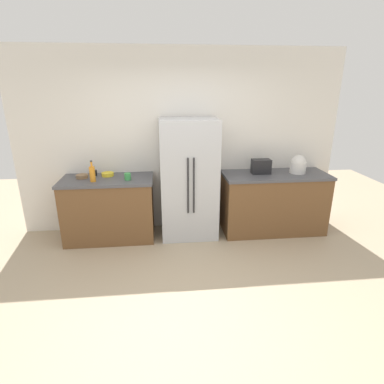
# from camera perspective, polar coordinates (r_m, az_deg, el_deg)

# --- Properties ---
(ground_plane) EXTENTS (9.85, 9.85, 0.00)m
(ground_plane) POSITION_cam_1_polar(r_m,az_deg,el_deg) (3.63, 0.09, -18.31)
(ground_plane) COLOR tan
(kitchen_back_panel) EXTENTS (4.92, 0.10, 2.75)m
(kitchen_back_panel) POSITION_cam_1_polar(r_m,az_deg,el_deg) (4.83, -2.27, 9.12)
(kitchen_back_panel) COLOR silver
(kitchen_back_panel) RESTS_ON ground_plane
(counter_left) EXTENTS (1.31, 0.67, 0.94)m
(counter_left) POSITION_cam_1_polar(r_m,az_deg,el_deg) (4.77, -14.97, -2.99)
(counter_left) COLOR brown
(counter_left) RESTS_ON ground_plane
(counter_right) EXTENTS (1.59, 0.67, 0.94)m
(counter_right) POSITION_cam_1_polar(r_m,az_deg,el_deg) (5.01, 14.73, -1.87)
(counter_right) COLOR brown
(counter_right) RESTS_ON ground_plane
(refrigerator) EXTENTS (0.83, 0.64, 1.77)m
(refrigerator) POSITION_cam_1_polar(r_m,az_deg,el_deg) (4.59, -0.59, 2.33)
(refrigerator) COLOR #B7BABF
(refrigerator) RESTS_ON ground_plane
(toaster) EXTENTS (0.28, 0.16, 0.22)m
(toaster) POSITION_cam_1_polar(r_m,az_deg,el_deg) (4.81, 12.59, 4.62)
(toaster) COLOR black
(toaster) RESTS_ON counter_right
(rice_cooker) EXTENTS (0.24, 0.24, 0.28)m
(rice_cooker) POSITION_cam_1_polar(r_m,az_deg,el_deg) (4.99, 18.98, 4.78)
(rice_cooker) COLOR silver
(rice_cooker) RESTS_ON counter_right
(bottle_a) EXTENTS (0.08, 0.08, 0.30)m
(bottle_a) POSITION_cam_1_polar(r_m,az_deg,el_deg) (4.50, -17.89, 3.24)
(bottle_a) COLOR orange
(bottle_a) RESTS_ON counter_left
(cup_a) EXTENTS (0.09, 0.09, 0.10)m
(cup_a) POSITION_cam_1_polar(r_m,az_deg,el_deg) (4.48, -11.78, 2.82)
(cup_a) COLOR green
(cup_a) RESTS_ON counter_left
(cup_b) EXTENTS (0.07, 0.07, 0.08)m
(cup_b) POSITION_cam_1_polar(r_m,az_deg,el_deg) (4.81, -17.53, 3.38)
(cup_b) COLOR black
(cup_b) RESTS_ON counter_left
(bowl_a) EXTENTS (0.17, 0.17, 0.05)m
(bowl_a) POSITION_cam_1_polar(r_m,az_deg,el_deg) (4.75, -19.60, 2.74)
(bowl_a) COLOR brown
(bowl_a) RESTS_ON counter_left
(bowl_b) EXTENTS (0.18, 0.18, 0.05)m
(bowl_b) POSITION_cam_1_polar(r_m,az_deg,el_deg) (4.74, -15.27, 3.17)
(bowl_b) COLOR yellow
(bowl_b) RESTS_ON counter_left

